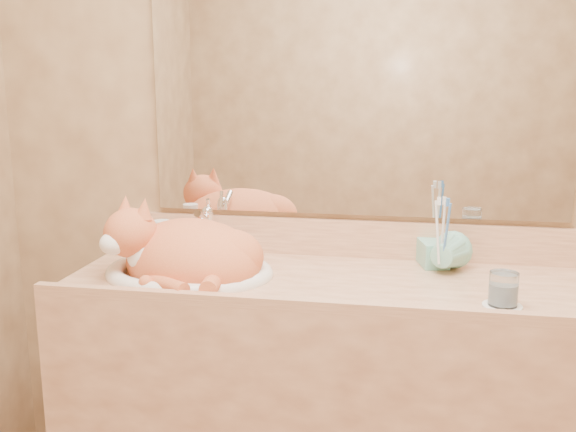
% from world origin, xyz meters
% --- Properties ---
extents(wall_back, '(2.40, 0.02, 2.50)m').
position_xyz_m(wall_back, '(0.00, 1.00, 1.25)').
color(wall_back, brown).
rests_on(wall_back, ground).
extents(vanity_counter, '(1.60, 0.55, 0.85)m').
position_xyz_m(vanity_counter, '(0.00, 0.72, 0.42)').
color(vanity_counter, '#A06747').
rests_on(vanity_counter, floor).
extents(mirror, '(1.30, 0.02, 0.80)m').
position_xyz_m(mirror, '(0.00, 0.99, 1.39)').
color(mirror, white).
rests_on(mirror, wall_back).
extents(sink_basin, '(0.52, 0.45, 0.15)m').
position_xyz_m(sink_basin, '(-0.46, 0.70, 0.93)').
color(sink_basin, white).
rests_on(sink_basin, vanity_counter).
extents(faucet, '(0.06, 0.13, 0.18)m').
position_xyz_m(faucet, '(-0.46, 0.89, 0.94)').
color(faucet, white).
rests_on(faucet, vanity_counter).
extents(cat, '(0.54, 0.50, 0.24)m').
position_xyz_m(cat, '(-0.47, 0.69, 0.92)').
color(cat, '#C7552E').
rests_on(cat, sink_basin).
extents(soap_dispenser, '(0.09, 0.09, 0.17)m').
position_xyz_m(soap_dispenser, '(0.26, 0.87, 0.94)').
color(soap_dispenser, '#78C1AA').
rests_on(soap_dispenser, vanity_counter).
extents(toothbrush_cup, '(0.15, 0.15, 0.11)m').
position_xyz_m(toothbrush_cup, '(0.26, 0.82, 0.90)').
color(toothbrush_cup, '#78C1AA').
rests_on(toothbrush_cup, vanity_counter).
extents(toothbrushes, '(0.04, 0.04, 0.24)m').
position_xyz_m(toothbrushes, '(0.26, 0.82, 0.99)').
color(toothbrushes, silver).
rests_on(toothbrushes, toothbrush_cup).
extents(saucer, '(0.10, 0.10, 0.01)m').
position_xyz_m(saucer, '(0.40, 0.57, 0.85)').
color(saucer, white).
rests_on(saucer, vanity_counter).
extents(water_glass, '(0.07, 0.07, 0.08)m').
position_xyz_m(water_glass, '(0.40, 0.57, 0.90)').
color(water_glass, silver).
rests_on(water_glass, saucer).
extents(lotion_bottle, '(0.05, 0.05, 0.13)m').
position_xyz_m(lotion_bottle, '(-0.59, 0.84, 0.91)').
color(lotion_bottle, silver).
rests_on(lotion_bottle, vanity_counter).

